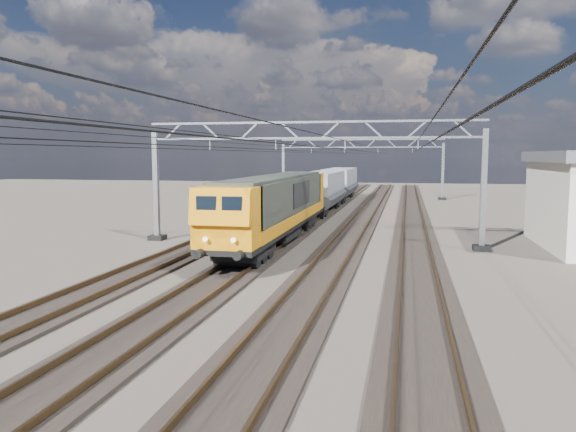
% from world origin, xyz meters
% --- Properties ---
extents(ground, '(160.00, 160.00, 0.00)m').
position_xyz_m(ground, '(0.00, 0.00, 0.00)').
color(ground, black).
rests_on(ground, ground).
extents(track_outer_west, '(2.60, 140.00, 0.30)m').
position_xyz_m(track_outer_west, '(-6.00, 0.00, 0.07)').
color(track_outer_west, black).
rests_on(track_outer_west, ground).
extents(track_loco, '(2.60, 140.00, 0.30)m').
position_xyz_m(track_loco, '(-2.00, 0.00, 0.07)').
color(track_loco, black).
rests_on(track_loco, ground).
extents(track_inner_east, '(2.60, 140.00, 0.30)m').
position_xyz_m(track_inner_east, '(2.00, 0.00, 0.07)').
color(track_inner_east, black).
rests_on(track_inner_east, ground).
extents(track_outer_east, '(2.60, 140.00, 0.30)m').
position_xyz_m(track_outer_east, '(6.00, 0.00, 0.07)').
color(track_outer_east, black).
rests_on(track_outer_east, ground).
extents(catenary_gantry_mid, '(19.90, 0.90, 7.11)m').
position_xyz_m(catenary_gantry_mid, '(0.00, 4.00, 3.91)').
color(catenary_gantry_mid, gray).
rests_on(catenary_gantry_mid, ground).
extents(catenary_gantry_far, '(19.90, 0.90, 7.11)m').
position_xyz_m(catenary_gantry_far, '(0.00, 40.00, 3.91)').
color(catenary_gantry_far, gray).
rests_on(catenary_gantry_far, ground).
extents(overhead_wires, '(12.03, 140.00, 0.53)m').
position_xyz_m(overhead_wires, '(0.00, 8.00, 5.75)').
color(overhead_wires, black).
rests_on(overhead_wires, ground).
extents(locomotive, '(2.76, 21.10, 3.62)m').
position_xyz_m(locomotive, '(-2.00, 4.03, 2.33)').
color(locomotive, black).
rests_on(locomotive, ground).
extents(hopper_wagon_lead, '(3.38, 13.00, 3.25)m').
position_xyz_m(hopper_wagon_lead, '(-2.00, 21.73, 2.23)').
color(hopper_wagon_lead, black).
rests_on(hopper_wagon_lead, ground).
extents(hopper_wagon_mid, '(3.38, 13.00, 3.25)m').
position_xyz_m(hopper_wagon_mid, '(-2.00, 35.93, 2.23)').
color(hopper_wagon_mid, black).
rests_on(hopper_wagon_mid, ground).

